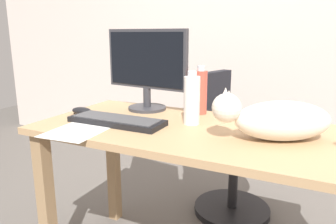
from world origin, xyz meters
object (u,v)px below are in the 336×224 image
object	(u,v)px
cat	(277,119)
water_bottle	(192,100)
keyboard	(117,121)
spray_bottle	(201,92)
computer_mouse	(82,111)
office_chair	(228,155)
monitor	(146,67)

from	to	relation	value
cat	water_bottle	world-z (taller)	water_bottle
keyboard	spray_bottle	xyz separation A→B (m)	(0.27, 0.34, 0.10)
computer_mouse	water_bottle	bearing A→B (deg)	7.94
cat	computer_mouse	size ratio (longest dim) A/B	5.06
office_chair	water_bottle	size ratio (longest dim) A/B	3.82
office_chair	computer_mouse	xyz separation A→B (m)	(-0.57, -0.69, 0.38)
office_chair	computer_mouse	distance (m)	0.96
cat	office_chair	bearing A→B (deg)	118.09
water_bottle	keyboard	bearing A→B (deg)	-154.76
office_chair	monitor	xyz separation A→B (m)	(-0.33, -0.45, 0.58)
cat	spray_bottle	world-z (taller)	spray_bottle
office_chair	water_bottle	world-z (taller)	water_bottle
office_chair	keyboard	world-z (taller)	office_chair
monitor	cat	xyz separation A→B (m)	(0.69, -0.23, -0.15)
monitor	cat	size ratio (longest dim) A/B	0.86
keyboard	water_bottle	world-z (taller)	water_bottle
office_chair	computer_mouse	size ratio (longest dim) A/B	8.18
cat	computer_mouse	world-z (taller)	cat
office_chair	cat	bearing A→B (deg)	-61.91
monitor	water_bottle	size ratio (longest dim) A/B	2.03
cat	spray_bottle	xyz separation A→B (m)	(-0.40, 0.26, 0.03)
keyboard	water_bottle	size ratio (longest dim) A/B	1.87
monitor	water_bottle	distance (m)	0.37
computer_mouse	spray_bottle	xyz separation A→B (m)	(0.52, 0.27, 0.09)
keyboard	office_chair	bearing A→B (deg)	67.52
computer_mouse	spray_bottle	distance (m)	0.60
spray_bottle	monitor	bearing A→B (deg)	-172.83
cat	computer_mouse	xyz separation A→B (m)	(-0.93, -0.01, -0.06)
keyboard	cat	bearing A→B (deg)	6.41
computer_mouse	monitor	bearing A→B (deg)	44.73
cat	water_bottle	bearing A→B (deg)	169.73
monitor	keyboard	world-z (taller)	monitor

